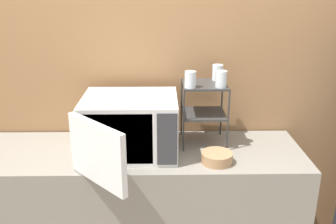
% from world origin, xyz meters
% --- Properties ---
extents(wall_back, '(8.00, 0.06, 2.60)m').
position_xyz_m(wall_back, '(0.00, 0.60, 1.30)').
color(wall_back, '#9E7047').
rests_on(wall_back, ground_plane).
extents(counter, '(1.84, 0.56, 0.91)m').
position_xyz_m(counter, '(0.00, 0.28, 0.45)').
color(counter, gray).
rests_on(counter, ground_plane).
extents(microwave, '(0.53, 0.71, 0.31)m').
position_xyz_m(microwave, '(-0.05, 0.26, 1.06)').
color(microwave, silver).
rests_on(microwave, counter).
extents(dish_rack, '(0.25, 0.24, 0.36)m').
position_xyz_m(dish_rack, '(0.37, 0.39, 1.16)').
color(dish_rack, '#333333').
rests_on(dish_rack, counter).
extents(glass_front_left, '(0.06, 0.06, 0.09)m').
position_xyz_m(glass_front_left, '(0.29, 0.31, 1.31)').
color(glass_front_left, silver).
rests_on(glass_front_left, dish_rack).
extents(glass_back_right, '(0.06, 0.06, 0.09)m').
position_xyz_m(glass_back_right, '(0.45, 0.47, 1.31)').
color(glass_back_right, silver).
rests_on(glass_back_right, dish_rack).
extents(glass_front_right, '(0.06, 0.06, 0.09)m').
position_xyz_m(glass_front_right, '(0.45, 0.32, 1.31)').
color(glass_front_right, silver).
rests_on(glass_front_right, dish_rack).
extents(bowl, '(0.16, 0.16, 0.06)m').
position_xyz_m(bowl, '(0.42, 0.13, 0.93)').
color(bowl, '#AD7F56').
rests_on(bowl, counter).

